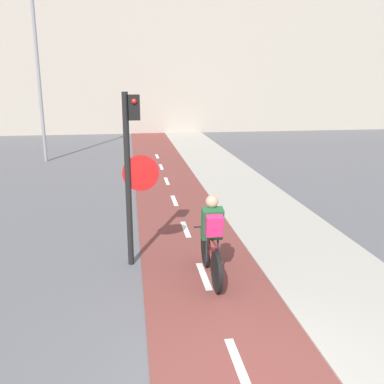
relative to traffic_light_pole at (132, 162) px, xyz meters
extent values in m
cube|color=white|center=(1.20, -3.26, -1.98)|extent=(0.12, 1.10, 0.00)
cube|color=white|center=(1.20, -0.76, -1.98)|extent=(0.12, 1.10, 0.00)
cube|color=white|center=(1.20, 1.74, -1.98)|extent=(0.12, 1.10, 0.00)
cube|color=white|center=(1.20, 4.24, -1.98)|extent=(0.12, 1.10, 0.00)
cube|color=white|center=(1.20, 6.74, -1.98)|extent=(0.12, 1.10, 0.00)
cube|color=white|center=(1.20, 9.24, -1.98)|extent=(0.12, 1.10, 0.00)
cube|color=white|center=(1.20, 11.74, -1.98)|extent=(0.12, 1.10, 0.00)
cube|color=#B2A899|center=(1.20, 23.15, 3.83)|extent=(60.00, 5.00, 11.65)
cylinder|color=black|center=(-0.08, 0.00, -0.38)|extent=(0.11, 0.11, 3.23)
cube|color=black|center=(0.07, 0.00, 0.96)|extent=(0.20, 0.20, 0.44)
sphere|color=red|center=(0.07, -0.11, 1.07)|extent=(0.09, 0.09, 0.09)
cone|color=red|center=(0.15, 0.00, -0.22)|extent=(0.67, 0.01, 0.67)
cone|color=silver|center=(0.15, 0.00, -0.22)|extent=(0.60, 0.02, 0.60)
cylinder|color=gray|center=(-3.65, 11.36, 1.81)|extent=(0.14, 0.14, 7.62)
cylinder|color=black|center=(1.32, -1.32, -1.65)|extent=(0.07, 0.70, 0.70)
cylinder|color=black|center=(1.32, -0.28, -1.65)|extent=(0.07, 0.70, 0.70)
cylinder|color=maroon|center=(1.32, -0.60, -1.47)|extent=(0.04, 0.67, 0.43)
cylinder|color=maroon|center=(1.32, -1.09, -1.45)|extent=(0.04, 0.35, 0.46)
cylinder|color=maroon|center=(1.32, -0.76, -1.25)|extent=(0.04, 0.97, 0.07)
cylinder|color=maroon|center=(1.32, -1.13, -1.66)|extent=(0.04, 0.40, 0.05)
cylinder|color=black|center=(1.32, -0.28, -1.21)|extent=(0.46, 0.03, 0.03)
cube|color=#235B33|center=(1.32, -0.88, -0.95)|extent=(0.36, 0.31, 0.59)
sphere|color=tan|center=(1.32, -0.84, -0.57)|extent=(0.22, 0.22, 0.22)
cylinder|color=#232328|center=(1.22, -0.91, -1.40)|extent=(0.04, 0.07, 0.44)
cylinder|color=#232328|center=(1.42, -0.91, -1.40)|extent=(0.04, 0.07, 0.44)
cube|color=#DB286B|center=(1.32, -1.06, -0.93)|extent=(0.28, 0.23, 0.39)
camera|label=1|loc=(-0.03, -7.69, 1.43)|focal=40.00mm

